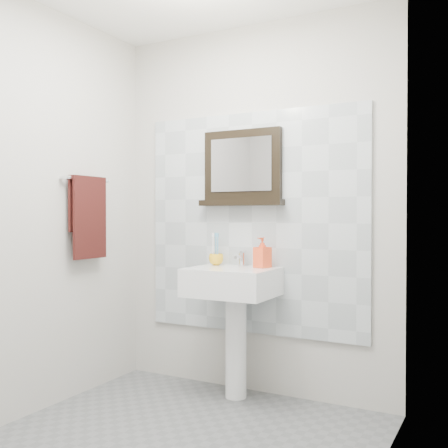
# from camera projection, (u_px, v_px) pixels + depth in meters

# --- Properties ---
(back_wall) EXTENTS (2.00, 0.01, 2.50)m
(back_wall) POSITION_uv_depth(u_px,v_px,m) (253.00, 208.00, 3.57)
(back_wall) COLOR #B9B7B0
(back_wall) RESTS_ON ground
(left_wall) EXTENTS (0.01, 2.20, 2.50)m
(left_wall) POSITION_uv_depth(u_px,v_px,m) (20.00, 207.00, 3.07)
(left_wall) COLOR #B9B7B0
(left_wall) RESTS_ON ground
(right_wall) EXTENTS (0.01, 2.20, 2.50)m
(right_wall) POSITION_uv_depth(u_px,v_px,m) (362.00, 203.00, 2.13)
(right_wall) COLOR #B9B7B0
(right_wall) RESTS_ON ground
(splashback) EXTENTS (1.60, 0.02, 1.50)m
(splashback) POSITION_uv_depth(u_px,v_px,m) (253.00, 223.00, 3.56)
(splashback) COLOR #B1BBC0
(splashback) RESTS_ON back_wall
(pedestal_sink) EXTENTS (0.55, 0.44, 0.96)m
(pedestal_sink) POSITION_uv_depth(u_px,v_px,m) (233.00, 296.00, 3.40)
(pedestal_sink) COLOR white
(pedestal_sink) RESTS_ON ground
(toothbrush_cup) EXTENTS (0.12, 0.12, 0.08)m
(toothbrush_cup) POSITION_uv_depth(u_px,v_px,m) (216.00, 259.00, 3.58)
(toothbrush_cup) COLOR yellow
(toothbrush_cup) RESTS_ON pedestal_sink
(toothbrushes) EXTENTS (0.05, 0.04, 0.21)m
(toothbrushes) POSITION_uv_depth(u_px,v_px,m) (216.00, 247.00, 3.58)
(toothbrushes) COLOR white
(toothbrushes) RESTS_ON toothbrush_cup
(soap_dispenser) EXTENTS (0.11, 0.11, 0.20)m
(soap_dispenser) POSITION_uv_depth(u_px,v_px,m) (262.00, 252.00, 3.41)
(soap_dispenser) COLOR red
(soap_dispenser) RESTS_ON pedestal_sink
(framed_mirror) EXTENTS (0.61, 0.11, 0.52)m
(framed_mirror) POSITION_uv_depth(u_px,v_px,m) (242.00, 170.00, 3.56)
(framed_mirror) COLOR black
(framed_mirror) RESTS_ON back_wall
(towel_bar) EXTENTS (0.07, 0.40, 0.03)m
(towel_bar) POSITION_uv_depth(u_px,v_px,m) (87.00, 179.00, 3.50)
(towel_bar) COLOR silver
(towel_bar) RESTS_ON left_wall
(hand_towel) EXTENTS (0.06, 0.30, 0.55)m
(hand_towel) POSITION_uv_depth(u_px,v_px,m) (88.00, 211.00, 3.50)
(hand_towel) COLOR black
(hand_towel) RESTS_ON towel_bar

